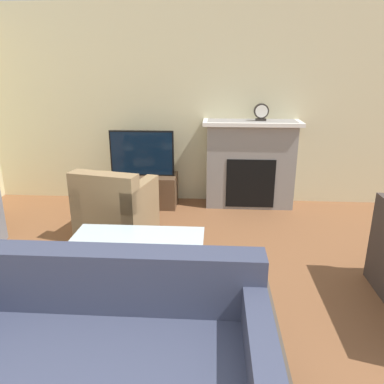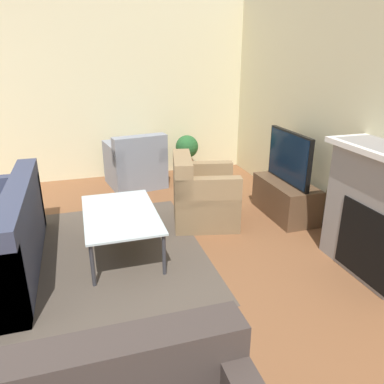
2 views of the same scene
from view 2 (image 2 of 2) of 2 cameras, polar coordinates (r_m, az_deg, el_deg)
The scene contains 9 objects.
wall_back at distance 4.24m, azimuth 23.70°, elevation 10.85°, with size 8.71×0.06×2.70m.
wall_left at distance 6.11m, azimuth -15.05°, elevation 14.42°, with size 0.06×7.89×2.70m.
area_rug at distance 4.00m, azimuth -12.66°, elevation -9.02°, with size 2.37×1.92×0.00m.
tv_stand at distance 4.82m, azimuth 14.03°, elevation -0.96°, with size 0.94×0.46×0.44m.
tv at distance 4.65m, azimuth 14.57°, elevation 5.12°, with size 0.88×0.06×0.62m.
armchair_by_window at distance 5.76m, azimuth -8.56°, elevation 3.88°, with size 0.89×0.90×0.82m.
armchair_accent at distance 4.46m, azimuth 1.53°, elevation -0.93°, with size 0.88×0.88×0.82m.
coffee_table at distance 3.83m, azimuth -10.85°, elevation -3.61°, with size 1.17×0.72×0.43m.
potted_plant at distance 6.14m, azimuth -0.77°, elevation 6.03°, with size 0.37×0.37×0.67m.
Camera 2 is at (3.19, 2.20, 1.96)m, focal length 35.00 mm.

